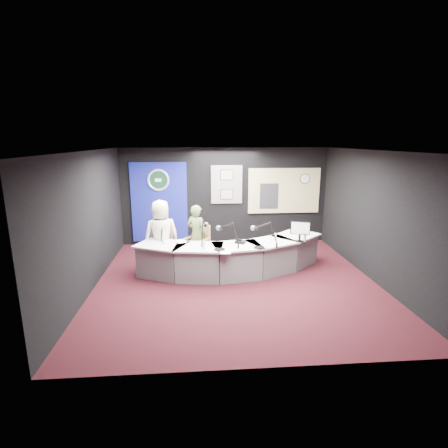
{
  "coord_description": "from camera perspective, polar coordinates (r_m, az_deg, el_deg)",
  "views": [
    {
      "loc": [
        -0.83,
        -7.08,
        3.01
      ],
      "look_at": [
        -0.2,
        0.8,
        1.1
      ],
      "focal_mm": 28.0,
      "sensor_mm": 36.0,
      "label": 1
    }
  ],
  "objects": [
    {
      "name": "boom_mic_b",
      "position": [
        7.84,
        -3.3,
        -0.92
      ],
      "size": [
        0.23,
        0.73,
        0.6
      ],
      "primitive_type": null,
      "color": "black",
      "rests_on": "broadcast_desk"
    },
    {
      "name": "notepad",
      "position": [
        7.27,
        0.17,
        -4.53
      ],
      "size": [
        0.22,
        0.32,
        0.0
      ],
      "primitive_type": "cube",
      "rotation": [
        0.0,
        0.0,
        -0.02
      ],
      "color": "white",
      "rests_on": "broadcast_desk"
    },
    {
      "name": "wall_front",
      "position": [
        4.47,
        6.52,
        -7.65
      ],
      "size": [
        6.0,
        0.02,
        2.8
      ],
      "primitive_type": "cube",
      "color": "black",
      "rests_on": "ground"
    },
    {
      "name": "boom_mic_c",
      "position": [
        7.61,
        0.69,
        -1.36
      ],
      "size": [
        0.51,
        0.6,
        0.6
      ],
      "primitive_type": null,
      "color": "black",
      "rests_on": "broadcast_desk"
    },
    {
      "name": "armchair_right",
      "position": [
        8.68,
        -4.45,
        -3.05
      ],
      "size": [
        0.84,
        0.84,
        1.07
      ],
      "primitive_type": null,
      "rotation": [
        0.0,
        0.0,
        -0.67
      ],
      "color": "#B37A52",
      "rests_on": "ground"
    },
    {
      "name": "framed_photo_lower",
      "position": [
        10.18,
        0.44,
        4.88
      ],
      "size": [
        0.34,
        0.02,
        0.27
      ],
      "primitive_type": "cube",
      "color": "gray",
      "rests_on": "pinboard"
    },
    {
      "name": "ground",
      "position": [
        7.74,
        1.98,
        -9.31
      ],
      "size": [
        6.0,
        6.0,
        0.0
      ],
      "primitive_type": "plane",
      "color": "black",
      "rests_on": "ground"
    },
    {
      "name": "pinboard",
      "position": [
        10.17,
        0.43,
        6.46
      ],
      "size": [
        0.9,
        0.04,
        1.1
      ],
      "primitive_type": "cube",
      "color": "slate",
      "rests_on": "wall_back"
    },
    {
      "name": "headphones_far",
      "position": [
        7.36,
        -0.74,
        -4.15
      ],
      "size": [
        0.2,
        0.2,
        0.03
      ],
      "primitive_type": "torus",
      "color": "black",
      "rests_on": "broadcast_desk"
    },
    {
      "name": "draped_jacket",
      "position": [
        8.63,
        -10.18,
        -2.71
      ],
      "size": [
        0.5,
        0.12,
        0.7
      ],
      "primitive_type": "cube",
      "rotation": [
        0.0,
        0.0,
        -0.04
      ],
      "color": "#6A685A",
      "rests_on": "armchair_left"
    },
    {
      "name": "broadcast_desk",
      "position": [
        8.11,
        1.2,
        -5.38
      ],
      "size": [
        4.5,
        1.9,
        0.75
      ],
      "primitive_type": null,
      "color": "silver",
      "rests_on": "ground"
    },
    {
      "name": "person_man",
      "position": [
        8.33,
        -10.19,
        -1.78
      ],
      "size": [
        0.92,
        0.72,
        1.67
      ],
      "primitive_type": "imported",
      "rotation": [
        0.0,
        0.0,
        3.4
      ],
      "color": "beige",
      "rests_on": "ground"
    },
    {
      "name": "booth_glow",
      "position": [
        10.47,
        9.78,
        5.37
      ],
      "size": [
        2.0,
        0.02,
        1.2
      ],
      "primitive_type": "cube",
      "color": "#FFDEA1",
      "rests_on": "booth_window_frame"
    },
    {
      "name": "desk_phone",
      "position": [
        7.87,
        2.68,
        -2.94
      ],
      "size": [
        0.27,
        0.25,
        0.05
      ],
      "primitive_type": "cube",
      "rotation": [
        0.0,
        0.0,
        -0.45
      ],
      "color": "black",
      "rests_on": "broadcast_desk"
    },
    {
      "name": "wall_left",
      "position": [
        7.58,
        -21.09,
        0.39
      ],
      "size": [
        0.02,
        6.0,
        2.8
      ],
      "primitive_type": "cube",
      "color": "black",
      "rests_on": "ground"
    },
    {
      "name": "seal_center",
      "position": [
        10.14,
        -10.69,
        7.06
      ],
      "size": [
        0.48,
        0.01,
        0.48
      ],
      "primitive_type": "cylinder",
      "rotation": [
        1.57,
        0.0,
        0.0
      ],
      "color": "#0D311E",
      "rests_on": "backdrop_panel"
    },
    {
      "name": "equipment_rack",
      "position": [
        10.37,
        7.36,
        4.54
      ],
      "size": [
        0.55,
        0.02,
        0.75
      ],
      "primitive_type": "cube",
      "color": "black",
      "rests_on": "booth_window_frame"
    },
    {
      "name": "armchair_left",
      "position": [
        8.43,
        -10.09,
        -4.15
      ],
      "size": [
        0.55,
        0.55,
        0.94
      ],
      "primitive_type": null,
      "rotation": [
        0.0,
        0.0,
        -0.04
      ],
      "color": "#B37A52",
      "rests_on": "ground"
    },
    {
      "name": "wall_back",
      "position": [
        10.24,
        0.13,
        4.54
      ],
      "size": [
        6.0,
        0.02,
        2.8
      ],
      "primitive_type": "cube",
      "color": "black",
      "rests_on": "ground"
    },
    {
      "name": "paper_stack",
      "position": [
        8.06,
        -7.02,
        -2.79
      ],
      "size": [
        0.3,
        0.35,
        0.0
      ],
      "primitive_type": "cube",
      "rotation": [
        0.0,
        0.0,
        0.35
      ],
      "color": "white",
      "rests_on": "broadcast_desk"
    },
    {
      "name": "computer_monitor",
      "position": [
        8.08,
        12.31,
        -0.63
      ],
      "size": [
        0.4,
        0.17,
        0.28
      ],
      "primitive_type": "cube",
      "rotation": [
        0.0,
        0.0,
        -0.36
      ],
      "color": "black",
      "rests_on": "broadcast_desk"
    },
    {
      "name": "framed_photo_upper",
      "position": [
        10.11,
        0.45,
        8.02
      ],
      "size": [
        0.34,
        0.02,
        0.27
      ],
      "primitive_type": "cube",
      "color": "gray",
      "rests_on": "pinboard"
    },
    {
      "name": "backdrop_panel",
      "position": [
        10.26,
        -10.51,
        3.48
      ],
      "size": [
        1.6,
        0.05,
        2.3
      ],
      "primitive_type": "cube",
      "color": "navy",
      "rests_on": "wall_back"
    },
    {
      "name": "boom_mic_a",
      "position": [
        8.31,
        -9.44,
        -0.26
      ],
      "size": [
        0.3,
        0.71,
        0.6
      ],
      "primitive_type": null,
      "color": "black",
      "rests_on": "broadcast_desk"
    },
    {
      "name": "wall_clock",
      "position": [
        10.57,
        13.06,
        7.21
      ],
      "size": [
        0.28,
        0.01,
        0.28
      ],
      "primitive_type": "cylinder",
      "rotation": [
        1.57,
        0.0,
        0.0
      ],
      "color": "white",
      "rests_on": "booth_window_frame"
    },
    {
      "name": "water_bottles",
      "position": [
        7.73,
        1.89,
        -2.74
      ],
      "size": [
        3.27,
        0.53,
        0.18
      ],
      "primitive_type": null,
      "color": "silver",
      "rests_on": "broadcast_desk"
    },
    {
      "name": "agency_seal",
      "position": [
        10.13,
        -10.69,
        7.06
      ],
      "size": [
        0.63,
        0.07,
        0.63
      ],
      "primitive_type": "torus",
      "rotation": [
        1.57,
        0.0,
        0.0
      ],
      "color": "silver",
      "rests_on": "backdrop_panel"
    },
    {
      "name": "boom_mic_d",
      "position": [
        7.68,
        6.67,
        -1.29
      ],
      "size": [
        0.57,
        0.54,
        0.6
      ],
      "primitive_type": null,
      "color": "black",
      "rests_on": "broadcast_desk"
    },
    {
      "name": "ceiling",
      "position": [
        7.13,
        2.16,
        11.88
      ],
      "size": [
        6.0,
        6.0,
        0.02
      ],
      "primitive_type": "cube",
      "color": "silver",
      "rests_on": "ground"
    },
    {
      "name": "person_woman",
      "position": [
        8.62,
        -4.47,
        -1.73
      ],
      "size": [
        0.65,
        0.59,
        1.48
      ],
      "primitive_type": "imported",
      "rotation": [
        0.0,
        0.0,
        2.56
      ],
      "color": "#556A37",
      "rests_on": "ground"
    },
    {
      "name": "booth_window_frame",
      "position": [
        10.48,
        9.77,
        5.38
      ],
      "size": [
        2.12,
        0.06,
        1.32
      ],
      "primitive_type": "cube",
      "color": "tan",
      "rests_on": "wall_back"
    },
    {
      "name": "headphones_near",
      "position": [
        7.54,
        5.74,
        -3.8
      ],
      "size": [
        0.23,
        0.23,
        0.04
      ],
      "primitive_type": "torus",
      "color": "black",
      "rests_on": "broadcast_desk"
    },
    {
      "name": "wall_right",
      "position": [
        8.21,
        23.35,
        1.15
      ],
      "size": [
        0.02,
        6.0,
        2.8
      ],
      "primitive_type": "cube",
      "color": "black",
      "rests_on": "ground"
    }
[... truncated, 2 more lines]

